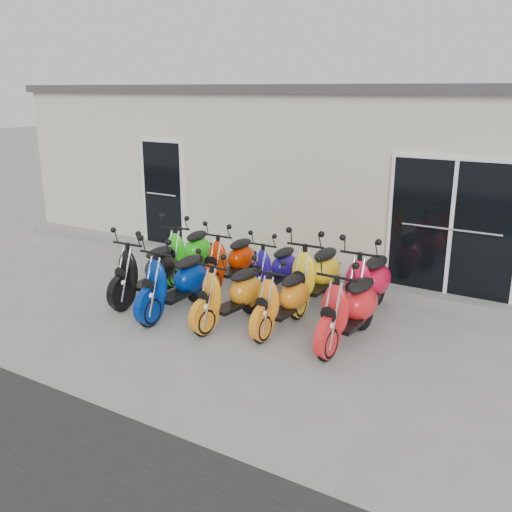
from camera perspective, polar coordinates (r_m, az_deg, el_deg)
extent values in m
plane|color=gray|center=(8.75, -2.06, -5.67)|extent=(80.00, 80.00, 0.00)
cube|color=beige|center=(12.88, 10.86, 8.60)|extent=(14.00, 6.00, 3.20)
cube|color=#3F3F42|center=(12.77, 11.28, 16.08)|extent=(14.20, 6.20, 0.16)
cube|color=gray|center=(10.37, 4.10, -1.68)|extent=(14.00, 0.40, 0.15)
cube|color=black|center=(11.95, -9.26, 6.44)|extent=(1.07, 0.08, 2.22)
cube|color=black|center=(9.34, 19.00, 2.97)|extent=(2.02, 0.08, 2.22)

